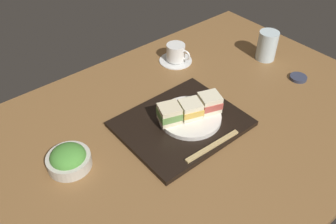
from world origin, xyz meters
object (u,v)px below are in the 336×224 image
Objects in this scene: sandwich_plate at (189,117)px; drinking_glass at (267,46)px; salad_bowl at (69,159)px; small_sauce_dish at (298,78)px; sandwich_middle at (190,109)px; coffee_cup at (176,54)px; sandwich_near at (169,114)px; sandwich_far at (210,103)px; chopsticks_pair at (213,146)px.

sandwich_plate is 51.69cm from drinking_glass.
salad_bowl is (-39.31, 8.27, 0.43)cm from sandwich_plate.
drinking_glass is 1.84× the size of small_sauce_dish.
coffee_cup is at bearing 56.17° from sandwich_middle.
coffee_cup is 48.55cm from small_sauce_dish.
sandwich_near is 1.00× the size of sandwich_far.
drinking_glass is (90.05, 0.95, 3.13)cm from salad_bowl.
sandwich_plate is 1.00× the size of chopsticks_pair.
chopsticks_pair is at bearing -174.03° from small_sauce_dish.
coffee_cup is 37.14cm from drinking_glass.
sandwich_plate is 8.03cm from sandwich_near.
drinking_glass is at bearing 83.78° from small_sauce_dish.
chopsticks_pair is at bearing -77.23° from sandwich_near.
salad_bowl is at bearing 168.11° from sandwich_middle.
sandwich_near is 0.66× the size of salad_bowl.
sandwich_plate reaches higher than small_sauce_dish.
sandwich_near is 14.27cm from sandwich_far.
chopsticks_pair is 1.72× the size of drinking_glass.
sandwich_near reaches higher than sandwich_plate.
sandwich_middle is 0.68× the size of salad_bowl.
sandwich_near is at bearing 163.18° from sandwich_far.
sandwich_middle is 1.34× the size of small_sauce_dish.
sandwich_plate is 1.53× the size of coffee_cup.
sandwich_middle is (6.83, -2.06, -0.24)cm from sandwich_near.
sandwich_middle is 37.56cm from coffee_cup.
sandwich_far is at bearing -16.82° from sandwich_middle.
coffee_cup reaches higher than sandwich_plate.
drinking_glass is (53.94, 23.14, 3.97)cm from chopsticks_pair.
coffee_cup is 1.12× the size of drinking_glass.
sandwich_middle is 0.42× the size of chopsticks_pair.
sandwich_plate is at bearing -169.70° from drinking_glass.
small_sauce_dish is at bearing -10.73° from sandwich_near.
drinking_glass reaches higher than sandwich_near.
coffee_cup is (14.03, 33.19, -2.81)cm from sandwich_far.
drinking_glass reaches higher than small_sauce_dish.
chopsticks_pair is (3.62, -15.99, -4.10)cm from sandwich_near.
small_sauce_dish is (48.81, -8.48, -5.26)cm from sandwich_middle.
sandwich_plate is 2.36× the size of sandwich_middle.
salad_bowl is (-32.48, 6.21, -3.26)cm from sandwich_near.
salad_bowl reaches higher than sandwich_plate.
sandwich_near is (-6.83, 2.06, 3.70)cm from sandwich_plate.
sandwich_near is 33.23cm from salad_bowl.
sandwich_far is (6.83, -2.06, 3.71)cm from sandwich_plate.
drinking_glass is at bearing 14.42° from sandwich_far.
sandwich_far is 0.41× the size of chopsticks_pair.
sandwich_near is 0.41× the size of chopsticks_pair.
drinking_glass is at bearing -36.25° from coffee_cup.
salad_bowl is at bearing 167.37° from sandwich_far.
sandwich_far is 1.30× the size of small_sauce_dish.
sandwich_near is 56.89cm from small_sauce_dish.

